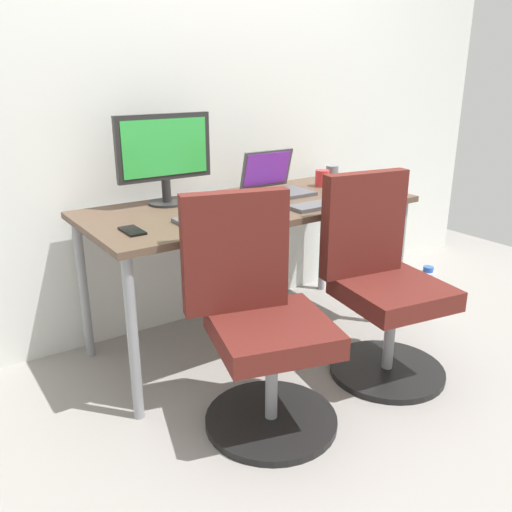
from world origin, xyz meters
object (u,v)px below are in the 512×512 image
object	(u,v)px
desktop_monitor	(164,153)
open_laptop	(275,183)
office_chair_left	(259,325)
water_bottle_on_floor	(426,293)
office_chair_right	(382,287)
coffee_mug	(322,178)

from	to	relation	value
desktop_monitor	open_laptop	distance (m)	0.62
open_laptop	desktop_monitor	bearing A→B (deg)	169.62
office_chair_left	water_bottle_on_floor	world-z (taller)	office_chair_left
office_chair_left	desktop_monitor	distance (m)	1.00
office_chair_right	coffee_mug	distance (m)	0.83
desktop_monitor	water_bottle_on_floor	bearing A→B (deg)	-23.04
water_bottle_on_floor	office_chair_left	bearing A→B (deg)	-169.53
office_chair_left	open_laptop	size ratio (longest dim) A/B	3.03
coffee_mug	office_chair_right	bearing A→B (deg)	-108.39
water_bottle_on_floor	open_laptop	distance (m)	1.10
water_bottle_on_floor	open_laptop	bearing A→B (deg)	148.49
water_bottle_on_floor	desktop_monitor	xyz separation A→B (m)	(-1.33, 0.57, 0.85)
desktop_monitor	office_chair_right	bearing A→B (deg)	-50.37
office_chair_right	water_bottle_on_floor	size ratio (longest dim) A/B	3.03
desktop_monitor	open_laptop	size ratio (longest dim) A/B	1.55
office_chair_right	desktop_monitor	xyz separation A→B (m)	(-0.67, 0.81, 0.57)
water_bottle_on_floor	coffee_mug	size ratio (longest dim) A/B	3.37
office_chair_left	water_bottle_on_floor	size ratio (longest dim) A/B	3.03
water_bottle_on_floor	coffee_mug	world-z (taller)	coffee_mug
water_bottle_on_floor	office_chair_right	bearing A→B (deg)	-159.43
office_chair_left	desktop_monitor	bearing A→B (deg)	89.07
desktop_monitor	coffee_mug	xyz separation A→B (m)	(0.91, -0.11, -0.20)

